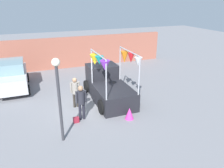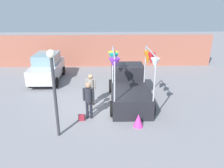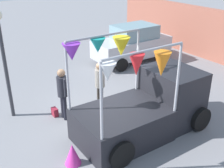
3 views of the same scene
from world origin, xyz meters
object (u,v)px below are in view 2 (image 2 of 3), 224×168
object	(u,v)px
handbag	(82,118)
person_customer	(89,97)
parked_car	(47,67)
vendor_truck	(129,86)
street_lamp	(54,82)
folded_kite_bundle_magenta	(138,120)
person_vendor	(91,87)

from	to	relation	value
handbag	person_customer	bearing A→B (deg)	29.74
handbag	parked_car	bearing A→B (deg)	117.34
vendor_truck	handbag	xyz separation A→B (m)	(-2.39, -2.11, -0.73)
vendor_truck	street_lamp	xyz separation A→B (m)	(-3.20, -3.30, 1.50)
vendor_truck	street_lamp	bearing A→B (deg)	-134.14
vendor_truck	folded_kite_bundle_magenta	size ratio (longest dim) A/B	6.86
person_customer	street_lamp	bearing A→B (deg)	-130.10
parked_car	street_lamp	size ratio (longest dim) A/B	1.12
person_vendor	handbag	world-z (taller)	person_vendor
folded_kite_bundle_magenta	street_lamp	bearing A→B (deg)	-170.15
person_vendor	street_lamp	size ratio (longest dim) A/B	0.48
vendor_truck	parked_car	size ratio (longest dim) A/B	1.03
handbag	folded_kite_bundle_magenta	bearing A→B (deg)	-13.24
vendor_truck	street_lamp	distance (m)	4.84
person_vendor	folded_kite_bundle_magenta	distance (m)	3.21
person_customer	handbag	size ratio (longest dim) A/B	6.39
parked_car	street_lamp	bearing A→B (deg)	-73.00
parked_car	folded_kite_bundle_magenta	world-z (taller)	parked_car
person_customer	street_lamp	world-z (taller)	street_lamp
folded_kite_bundle_magenta	person_vendor	bearing A→B (deg)	134.75
person_customer	vendor_truck	bearing A→B (deg)	43.25
person_customer	street_lamp	distance (m)	2.22
person_vendor	handbag	xyz separation A→B (m)	(-0.36, -1.62, -0.89)
vendor_truck	person_customer	bearing A→B (deg)	-136.75
person_customer	folded_kite_bundle_magenta	world-z (taller)	person_customer
parked_car	person_customer	world-z (taller)	parked_car
person_customer	handbag	bearing A→B (deg)	-150.26
person_customer	folded_kite_bundle_magenta	distance (m)	2.48
folded_kite_bundle_magenta	parked_car	bearing A→B (deg)	131.33
handbag	folded_kite_bundle_magenta	distance (m)	2.63
vendor_truck	person_customer	world-z (taller)	vendor_truck
handbag	street_lamp	xyz separation A→B (m)	(-0.82, -1.19, 2.23)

